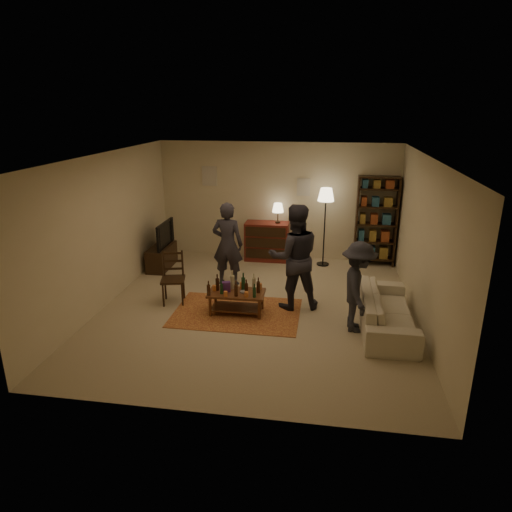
% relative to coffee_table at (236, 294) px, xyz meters
% --- Properties ---
extents(floor, '(6.00, 6.00, 0.00)m').
position_rel_coffee_table_xyz_m(floor, '(0.33, 0.24, -0.37)').
color(floor, '#C6B793').
rests_on(floor, ground).
extents(room_shell, '(6.00, 6.00, 6.00)m').
position_rel_coffee_table_xyz_m(room_shell, '(-0.32, 3.22, 1.45)').
color(room_shell, beige).
rests_on(room_shell, ground).
extents(rug, '(2.20, 1.50, 0.01)m').
position_rel_coffee_table_xyz_m(rug, '(0.00, -0.00, -0.36)').
color(rug, maroon).
rests_on(rug, ground).
extents(coffee_table, '(0.98, 0.55, 0.74)m').
position_rel_coffee_table_xyz_m(coffee_table, '(0.00, 0.00, 0.00)').
color(coffee_table, brown).
rests_on(coffee_table, ground).
extents(dining_chair, '(0.51, 0.51, 0.97)m').
position_rel_coffee_table_xyz_m(dining_chair, '(-1.24, 0.32, 0.14)').
color(dining_chair, '#301E10').
rests_on(dining_chair, ground).
extents(tv_stand, '(0.40, 1.00, 1.06)m').
position_rel_coffee_table_xyz_m(tv_stand, '(-2.11, 2.04, 0.02)').
color(tv_stand, '#301E10').
rests_on(tv_stand, ground).
extents(dresser, '(1.00, 0.50, 1.36)m').
position_rel_coffee_table_xyz_m(dresser, '(0.14, 2.96, 0.11)').
color(dresser, maroon).
rests_on(dresser, ground).
extents(bookshelf, '(0.90, 0.34, 2.02)m').
position_rel_coffee_table_xyz_m(bookshelf, '(2.58, 3.02, 0.67)').
color(bookshelf, '#301E10').
rests_on(bookshelf, ground).
extents(floor_lamp, '(0.36, 0.36, 1.76)m').
position_rel_coffee_table_xyz_m(floor_lamp, '(1.45, 2.80, 1.13)').
color(floor_lamp, black).
rests_on(floor_lamp, ground).
extents(sofa, '(0.81, 2.08, 0.61)m').
position_rel_coffee_table_xyz_m(sofa, '(2.53, -0.16, -0.06)').
color(sofa, beige).
rests_on(sofa, ground).
extents(person_left, '(0.64, 0.44, 1.70)m').
position_rel_coffee_table_xyz_m(person_left, '(-0.43, 1.31, 0.48)').
color(person_left, '#2A2931').
rests_on(person_left, ground).
extents(person_right, '(1.07, 0.93, 1.90)m').
position_rel_coffee_table_xyz_m(person_right, '(0.96, 0.42, 0.58)').
color(person_right, '#292931').
rests_on(person_right, ground).
extents(person_by_sofa, '(0.60, 0.99, 1.49)m').
position_rel_coffee_table_xyz_m(person_by_sofa, '(2.03, -0.30, 0.37)').
color(person_by_sofa, '#292A32').
rests_on(person_by_sofa, ground).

